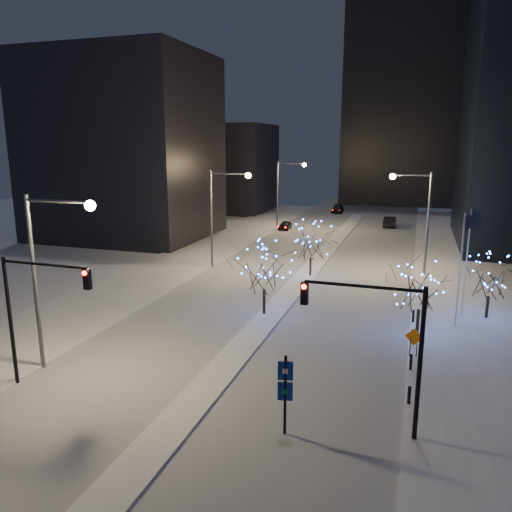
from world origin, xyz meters
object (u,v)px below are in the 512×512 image
at_px(street_lamp_east, 419,210).
at_px(traffic_signal_west, 32,302).
at_px(street_lamp_w_near, 48,260).
at_px(holiday_tree_median_near, 264,267).
at_px(car_mid, 390,222).
at_px(car_far, 338,209).
at_px(traffic_signal_east, 383,334).
at_px(wayfinding_sign, 285,387).
at_px(street_lamp_w_far, 284,186).
at_px(car_near, 285,225).
at_px(holiday_tree_median_far, 311,241).
at_px(holiday_tree_plaza_near, 420,289).
at_px(construction_sign, 414,340).
at_px(street_lamp_w_mid, 221,206).
at_px(holiday_tree_plaza_far, 490,278).

xyz_separation_m(street_lamp_east, traffic_signal_west, (-18.52, -30.00, -1.69)).
xyz_separation_m(street_lamp_w_near, holiday_tree_median_near, (8.44, 12.52, -2.74)).
relative_size(car_mid, car_far, 0.98).
bearing_deg(traffic_signal_east, wayfinding_sign, -162.85).
height_order(street_lamp_w_far, street_lamp_east, same).
distance_m(car_mid, car_far, 16.76).
bearing_deg(holiday_tree_median_near, car_near, 102.39).
bearing_deg(holiday_tree_median_far, traffic_signal_west, -108.65).
bearing_deg(traffic_signal_west, traffic_signal_east, 3.29).
distance_m(street_lamp_w_far, car_near, 5.88).
relative_size(street_lamp_w_far, holiday_tree_plaza_near, 2.07).
bearing_deg(construction_sign, traffic_signal_east, -87.45).
relative_size(car_mid, wayfinding_sign, 1.30).
height_order(traffic_signal_west, car_mid, traffic_signal_west).
distance_m(street_lamp_w_near, street_lamp_w_far, 50.00).
distance_m(street_lamp_w_mid, traffic_signal_east, 31.60).
height_order(street_lamp_w_mid, construction_sign, street_lamp_w_mid).
bearing_deg(street_lamp_w_near, wayfinding_sign, -9.05).
bearing_deg(construction_sign, car_mid, 106.17).
height_order(street_lamp_w_near, holiday_tree_plaza_near, street_lamp_w_near).
distance_m(traffic_signal_east, holiday_tree_median_near, 16.52).
bearing_deg(holiday_tree_median_near, wayfinding_sign, -69.53).
height_order(traffic_signal_west, construction_sign, traffic_signal_west).
bearing_deg(traffic_signal_west, construction_sign, 27.79).
xyz_separation_m(car_mid, holiday_tree_median_near, (-6.57, -44.62, 2.96)).
bearing_deg(wayfinding_sign, holiday_tree_plaza_far, 49.79).
bearing_deg(holiday_tree_plaza_far, traffic_signal_west, -141.79).
bearing_deg(holiday_tree_median_near, holiday_tree_plaza_near, -2.31).
bearing_deg(wayfinding_sign, street_lamp_east, 68.85).
height_order(holiday_tree_median_far, holiday_tree_plaza_far, holiday_tree_median_far).
bearing_deg(traffic_signal_east, street_lamp_w_far, 109.32).
relative_size(street_lamp_east, holiday_tree_plaza_near, 2.07).
bearing_deg(wayfinding_sign, traffic_signal_east, 5.55).
distance_m(street_lamp_w_mid, street_lamp_w_far, 25.00).
bearing_deg(street_lamp_w_near, holiday_tree_median_far, 68.92).
height_order(street_lamp_w_near, holiday_tree_plaza_far, street_lamp_w_near).
relative_size(car_mid, construction_sign, 2.72).
relative_size(car_far, holiday_tree_median_far, 0.92).
height_order(traffic_signal_west, holiday_tree_plaza_far, traffic_signal_west).
bearing_deg(construction_sign, traffic_signal_west, -140.95).
bearing_deg(traffic_signal_west, holiday_tree_plaza_near, 36.62).
relative_size(traffic_signal_west, construction_sign, 3.91).
relative_size(street_lamp_w_mid, wayfinding_sign, 2.66).
relative_size(street_lamp_east, wayfinding_sign, 2.66).
relative_size(street_lamp_east, holiday_tree_plaza_far, 2.12).
relative_size(street_lamp_east, construction_sign, 5.58).
bearing_deg(holiday_tree_median_far, street_lamp_w_mid, 176.90).
bearing_deg(traffic_signal_east, holiday_tree_plaza_far, 70.19).
bearing_deg(street_lamp_east, street_lamp_w_far, 130.85).
bearing_deg(street_lamp_w_far, car_mid, 25.42).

